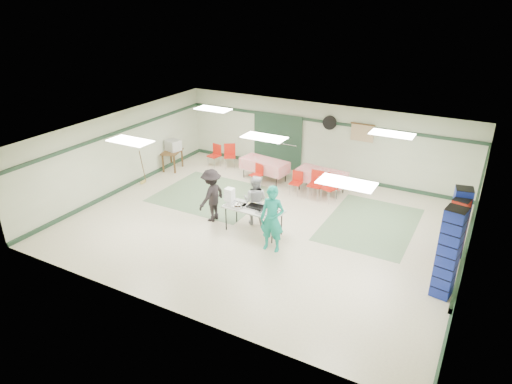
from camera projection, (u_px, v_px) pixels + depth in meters
The scene contains 42 objects.
floor at pixel (264, 224), 13.57m from camera, with size 11.00×11.00×0.00m, color beige.
ceiling at pixel (264, 137), 12.46m from camera, with size 11.00×11.00×0.00m, color white.
wall_back at pixel (321, 140), 16.62m from camera, with size 11.00×11.00×0.00m, color beige.
wall_front at pixel (163, 257), 9.41m from camera, with size 11.00×11.00×0.00m, color beige.
wall_left at pixel (120, 152), 15.42m from camera, with size 9.00×9.00×0.00m, color beige.
wall_right at pixel (473, 226), 10.61m from camera, with size 9.00×9.00×0.00m, color beige.
trim_back at pixel (322, 121), 16.31m from camera, with size 11.00×0.06×0.10m, color #1F3A28.
baseboard_back at pixel (319, 173), 17.12m from camera, with size 11.00×0.06×0.12m, color #1F3A28.
trim_left at pixel (118, 132), 15.12m from camera, with size 9.00×0.06×0.10m, color #1F3A28.
baseboard_left at pixel (125, 187), 15.93m from camera, with size 9.00×0.06×0.12m, color #1F3A28.
trim_right at pixel (477, 199), 10.34m from camera, with size 9.00×0.06×0.10m, color #1F3A28.
baseboard_right at pixel (461, 272), 11.15m from camera, with size 9.00×0.06×0.12m, color #1F3A28.
green_patch_a at pixel (212, 195), 15.46m from camera, with size 3.50×3.00×0.01m, color slate.
green_patch_b at pixel (370, 224), 13.54m from camera, with size 2.50×3.50×0.01m, color slate.
double_door_left at pixel (267, 140), 17.65m from camera, with size 0.90×0.06×2.10m, color gray.
double_door_right at pixel (289, 143), 17.24m from camera, with size 0.90×0.06×2.10m, color gray.
door_frame at pixel (277, 141), 17.43m from camera, with size 2.00×0.03×2.15m, color #1F3A28.
wall_fan at pixel (330, 123), 16.15m from camera, with size 0.50×0.50×0.10m, color black.
scroll_banner at pixel (362, 133), 15.71m from camera, with size 0.80×0.02×0.60m, color tan.
serving_table at pixel (253, 210), 12.82m from camera, with size 1.76×0.75×0.76m.
sheet_tray_right at pixel (269, 212), 12.55m from camera, with size 0.62×0.47×0.02m, color silver.
sheet_tray_mid at pixel (253, 206), 12.89m from camera, with size 0.61×0.46×0.02m, color silver.
sheet_tray_left at pixel (236, 205), 12.97m from camera, with size 0.55×0.42×0.02m, color silver.
baking_pan at pixel (256, 207), 12.79m from camera, with size 0.48×0.30×0.08m, color black.
foam_box_stack at pixel (230, 195), 13.16m from camera, with size 0.25×0.23×0.40m, color white.
volunteer_teal at pixel (272, 219), 11.88m from camera, with size 0.66×0.43×1.82m, color #148977.
volunteer_grey at pixel (255, 200), 13.31m from camera, with size 0.74×0.58×1.52m, color #96969B.
volunteer_dark at pixel (212, 195), 13.48m from camera, with size 1.05×0.60×1.62m, color black.
dining_table_a at pixel (322, 176), 15.51m from camera, with size 1.73×0.88×0.77m.
dining_table_b at pixel (264, 165), 16.47m from camera, with size 1.84×1.02×0.77m.
chair_a at pixel (316, 182), 15.05m from camera, with size 0.44×0.44×0.94m.
chair_b at pixel (297, 180), 15.38m from camera, with size 0.38×0.38×0.80m.
chair_c at pixel (331, 185), 14.82m from camera, with size 0.55×0.55×0.92m.
chair_d at pixel (258, 173), 16.03m from camera, with size 0.46×0.46×0.79m.
chair_loose_a at pixel (230, 153), 17.62m from camera, with size 0.60×0.60×0.93m.
chair_loose_b at pixel (215, 153), 17.71m from camera, with size 0.49×0.49×0.90m.
crate_stack_blue_a at pixel (458, 222), 11.64m from camera, with size 0.42×0.42×1.90m, color navy.
crate_stack_red at pixel (456, 230), 11.42m from camera, with size 0.38×0.38×1.73m, color maroon.
crate_stack_blue_b at pixel (448, 254), 9.99m from camera, with size 0.42×0.42×2.20m, color navy.
printer_table at pixel (172, 154), 17.38m from camera, with size 0.79×1.02×0.74m.
office_printer at pixel (173, 145), 17.33m from camera, with size 0.51×0.45×0.41m, color #A6A5A1.
broom at pixel (143, 166), 16.16m from camera, with size 0.03×0.03×1.22m, color brown.
Camera 1 is at (5.54, -10.63, 6.42)m, focal length 32.00 mm.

